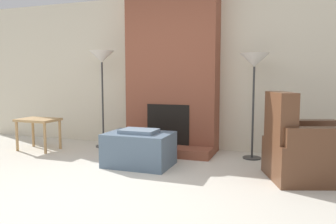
{
  "coord_description": "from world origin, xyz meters",
  "views": [
    {
      "loc": [
        1.74,
        -2.71,
        1.2
      ],
      "look_at": [
        0.0,
        2.2,
        0.66
      ],
      "focal_mm": 35.0,
      "sensor_mm": 36.0,
      "label": 1
    }
  ],
  "objects_px": {
    "armchair": "(305,153)",
    "floor_lamp_left": "(102,61)",
    "ottoman": "(139,149)",
    "floor_lamp_right": "(254,65)",
    "side_table": "(38,124)"
  },
  "relations": [
    {
      "from": "armchair",
      "to": "floor_lamp_left",
      "type": "height_order",
      "value": "floor_lamp_left"
    },
    {
      "from": "armchair",
      "to": "floor_lamp_left",
      "type": "distance_m",
      "value": 3.51
    },
    {
      "from": "side_table",
      "to": "floor_lamp_right",
      "type": "relative_size",
      "value": 0.41
    },
    {
      "from": "ottoman",
      "to": "floor_lamp_left",
      "type": "bearing_deg",
      "value": 140.13
    },
    {
      "from": "ottoman",
      "to": "floor_lamp_right",
      "type": "distance_m",
      "value": 2.05
    },
    {
      "from": "ottoman",
      "to": "floor_lamp_left",
      "type": "xyz_separation_m",
      "value": [
        -1.11,
        0.92,
        1.24
      ]
    },
    {
      "from": "armchair",
      "to": "floor_lamp_left",
      "type": "relative_size",
      "value": 0.69
    },
    {
      "from": "floor_lamp_left",
      "to": "floor_lamp_right",
      "type": "bearing_deg",
      "value": 0.0
    },
    {
      "from": "ottoman",
      "to": "side_table",
      "type": "bearing_deg",
      "value": 170.23
    },
    {
      "from": "ottoman",
      "to": "floor_lamp_left",
      "type": "height_order",
      "value": "floor_lamp_left"
    },
    {
      "from": "armchair",
      "to": "side_table",
      "type": "height_order",
      "value": "armchair"
    },
    {
      "from": "ottoman",
      "to": "side_table",
      "type": "xyz_separation_m",
      "value": [
        -1.99,
        0.34,
        0.21
      ]
    },
    {
      "from": "ottoman",
      "to": "armchair",
      "type": "relative_size",
      "value": 0.77
    },
    {
      "from": "armchair",
      "to": "side_table",
      "type": "xyz_separation_m",
      "value": [
        -4.09,
        0.26,
        0.13
      ]
    },
    {
      "from": "side_table",
      "to": "floor_lamp_right",
      "type": "distance_m",
      "value": 3.59
    }
  ]
}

